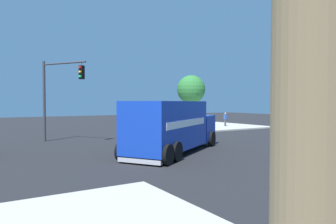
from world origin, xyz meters
TOP-DOWN VIEW (x-y plane):
  - ground_plane at (0.00, 0.00)m, footprint 100.00×100.00m
  - sidewalk_corner_near at (-12.13, -12.13)m, footprint 10.23×10.23m
  - delivery_truck at (2.37, 1.66)m, footprint 8.50×6.81m
  - traffic_light_primary at (6.96, -6.92)m, footprint 2.29×3.46m
  - pedestrian_near_corner at (-12.81, -10.60)m, footprint 0.50×0.32m
  - picket_fence_run at (-12.13, -17.00)m, footprint 6.22×0.05m
  - shade_tree_near at (-11.62, -15.72)m, footprint 3.63×3.63m

SIDE VIEW (x-z plane):
  - ground_plane at x=0.00m, z-range 0.00..0.00m
  - sidewalk_corner_near at x=-12.13m, z-range 0.00..0.14m
  - picket_fence_run at x=-12.13m, z-range 0.15..1.10m
  - pedestrian_near_corner at x=-12.81m, z-range 0.24..1.84m
  - delivery_truck at x=2.37m, z-range 0.06..3.06m
  - traffic_light_primary at x=6.96m, z-range 0.93..6.93m
  - shade_tree_near at x=-11.62m, z-range 1.44..7.70m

